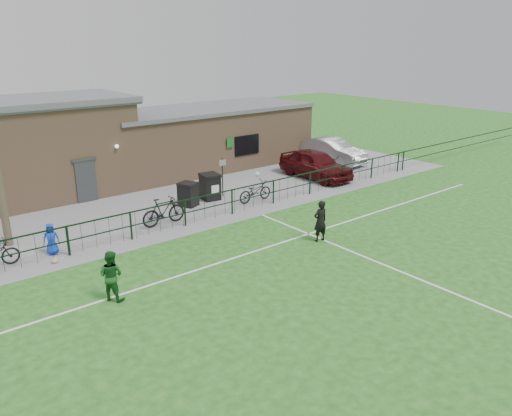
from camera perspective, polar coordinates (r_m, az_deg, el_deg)
ground at (r=17.03m, az=10.71°, el=-8.37°), size 90.00×90.00×0.00m
paving_strip at (r=27.07m, az=-11.35°, el=1.90°), size 34.00×13.00×0.02m
pitch_line_touch at (r=22.39m, az=-4.49°, el=-1.35°), size 28.00×0.10×0.01m
pitch_line_mid at (r=19.58m, az=1.84°, el=-4.33°), size 28.00×0.10×0.01m
pitch_line_perp at (r=18.47m, az=14.81°, el=-6.45°), size 0.10×16.00×0.01m
perimeter_fence at (r=22.35m, az=-4.82°, el=0.22°), size 28.00×0.10×1.20m
wheelie_bin_left at (r=24.23m, az=-7.76°, el=1.47°), size 0.97×1.02×1.07m
wheelie_bin_right at (r=25.11m, az=-5.28°, el=2.36°), size 0.93×1.03×1.23m
sign_post at (r=25.47m, az=-3.85°, el=3.54°), size 0.08×0.08×2.00m
car_maroon at (r=29.12m, az=6.82°, el=5.00°), size 1.98×4.81×1.63m
car_silver at (r=32.97m, az=8.56°, el=6.50°), size 2.14×4.97×1.59m
bicycle_d at (r=21.88m, az=-10.52°, el=-0.36°), size 2.04×0.58×1.22m
bicycle_e at (r=24.69m, az=-0.11°, el=1.91°), size 1.96×0.71×1.02m
spectator_child at (r=20.08m, az=-22.37°, el=-3.29°), size 0.68×0.56×1.21m
goalkeeper_kick at (r=19.90m, az=7.17°, el=-1.36°), size 1.60×2.89×2.54m
outfield_player at (r=16.02m, az=-16.22°, el=-7.42°), size 0.94×0.99×1.61m
ball_ground at (r=19.43m, az=-22.02°, el=-5.59°), size 0.23×0.23×0.23m
clubhouse at (r=28.84m, az=-16.00°, el=7.10°), size 24.25×5.40×4.96m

